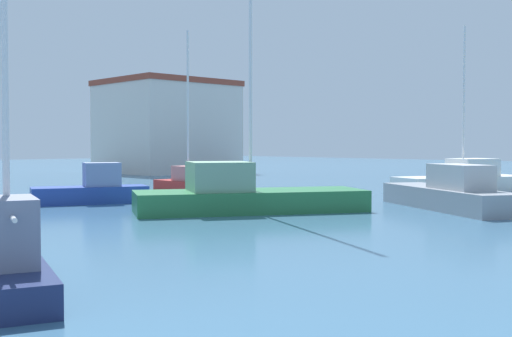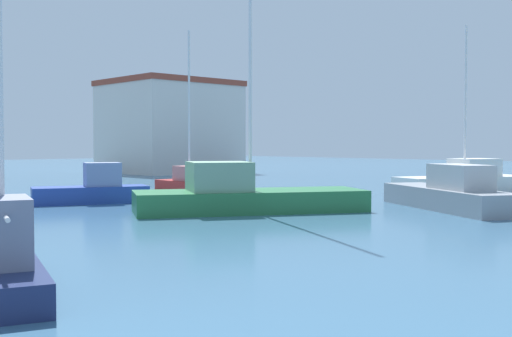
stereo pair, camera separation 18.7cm
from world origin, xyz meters
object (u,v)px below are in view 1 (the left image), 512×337
Objects in this scene: sailboat_green_outer_mooring at (244,194)px; motorboat_blue_distant_north at (93,190)px; sailboat_red_distant_east at (188,182)px; sailboat_white_mid_harbor at (465,180)px; sailboat_navy_center_channel at (8,260)px; motorboat_grey_inner_mooring at (450,194)px.

motorboat_blue_distant_north is at bearing 108.17° from sailboat_green_outer_mooring.
sailboat_white_mid_harbor is at bearing -43.79° from sailboat_red_distant_east.
sailboat_navy_center_channel is (-12.11, -7.10, -0.09)m from sailboat_green_outer_mooring.
motorboat_blue_distant_north is at bearing 55.89° from sailboat_navy_center_channel.
motorboat_grey_inner_mooring is 18.74m from sailboat_navy_center_channel.
sailboat_navy_center_channel is at bearing -134.93° from sailboat_red_distant_east.
sailboat_green_outer_mooring is 1.64× the size of sailboat_red_distant_east.
sailboat_green_outer_mooring reaches higher than motorboat_blue_distant_north.
sailboat_green_outer_mooring reaches higher than sailboat_navy_center_channel.
sailboat_green_outer_mooring is 2.45× the size of sailboat_navy_center_channel.
sailboat_green_outer_mooring is at bearing -71.83° from motorboat_blue_distant_north.
motorboat_blue_distant_north is 0.87× the size of sailboat_navy_center_channel.
motorboat_grey_inner_mooring is 0.82× the size of sailboat_white_mid_harbor.
motorboat_grey_inner_mooring is at bearing 6.22° from sailboat_navy_center_channel.
sailboat_red_distant_east is (17.17, 17.21, -0.06)m from sailboat_navy_center_channel.
sailboat_green_outer_mooring is 7.64m from motorboat_blue_distant_north.
sailboat_navy_center_channel is at bearing -124.11° from motorboat_blue_distant_north.
motorboat_blue_distant_north is 17.34m from sailboat_navy_center_channel.
sailboat_white_mid_harbor reaches higher than motorboat_blue_distant_north.
sailboat_navy_center_channel is at bearing -173.78° from motorboat_grey_inner_mooring.
sailboat_navy_center_channel reaches higher than motorboat_grey_inner_mooring.
motorboat_grey_inner_mooring is (6.52, -5.07, -0.04)m from sailboat_green_outer_mooring.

